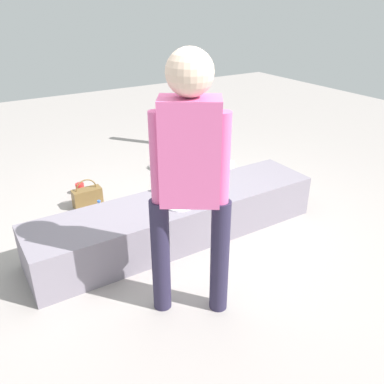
{
  "coord_description": "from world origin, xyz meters",
  "views": [
    {
      "loc": [
        -1.47,
        -2.56,
        1.89
      ],
      "look_at": [
        -0.1,
        -0.38,
        0.62
      ],
      "focal_mm": 37.59,
      "sensor_mm": 36.0,
      "label": 1
    }
  ],
  "objects_px": {
    "cake_plate": "(180,203)",
    "handbag_brown_canvas": "(87,197)",
    "adult_standing": "(190,169)",
    "water_bottle_far_side": "(63,228)",
    "handbag_black_leather": "(175,160)",
    "gift_bag": "(192,179)",
    "water_bottle_near_gift": "(100,210)",
    "child_seated": "(194,171)",
    "cake_box_white": "(215,166)",
    "party_cup_red": "(80,189)"
  },
  "relations": [
    {
      "from": "cake_plate",
      "to": "handbag_brown_canvas",
      "type": "bearing_deg",
      "value": 111.93
    },
    {
      "from": "adult_standing",
      "to": "water_bottle_far_side",
      "type": "relative_size",
      "value": 7.62
    },
    {
      "from": "water_bottle_far_side",
      "to": "handbag_black_leather",
      "type": "height_order",
      "value": "handbag_black_leather"
    },
    {
      "from": "gift_bag",
      "to": "cake_plate",
      "type": "bearing_deg",
      "value": -127.67
    },
    {
      "from": "water_bottle_near_gift",
      "to": "handbag_brown_canvas",
      "type": "xyz_separation_m",
      "value": [
        -0.02,
        0.29,
        0.02
      ]
    },
    {
      "from": "adult_standing",
      "to": "gift_bag",
      "type": "distance_m",
      "value": 1.96
    },
    {
      "from": "child_seated",
      "to": "handbag_black_leather",
      "type": "distance_m",
      "value": 1.51
    },
    {
      "from": "gift_bag",
      "to": "handbag_brown_canvas",
      "type": "relative_size",
      "value": 1.12
    },
    {
      "from": "water_bottle_near_gift",
      "to": "cake_box_white",
      "type": "height_order",
      "value": "water_bottle_near_gift"
    },
    {
      "from": "water_bottle_far_side",
      "to": "cake_box_white",
      "type": "xyz_separation_m",
      "value": [
        1.95,
        0.54,
        -0.04
      ]
    },
    {
      "from": "party_cup_red",
      "to": "water_bottle_far_side",
      "type": "bearing_deg",
      "value": -117.23
    },
    {
      "from": "cake_plate",
      "to": "cake_box_white",
      "type": "bearing_deg",
      "value": 45.02
    },
    {
      "from": "child_seated",
      "to": "water_bottle_far_side",
      "type": "bearing_deg",
      "value": 153.84
    },
    {
      "from": "handbag_black_leather",
      "to": "handbag_brown_canvas",
      "type": "height_order",
      "value": "handbag_black_leather"
    },
    {
      "from": "party_cup_red",
      "to": "cake_box_white",
      "type": "bearing_deg",
      "value": -8.28
    },
    {
      "from": "water_bottle_near_gift",
      "to": "handbag_black_leather",
      "type": "relative_size",
      "value": 0.55
    },
    {
      "from": "adult_standing",
      "to": "water_bottle_near_gift",
      "type": "xyz_separation_m",
      "value": [
        -0.09,
        1.46,
        -0.92
      ]
    },
    {
      "from": "gift_bag",
      "to": "water_bottle_near_gift",
      "type": "bearing_deg",
      "value": -178.32
    },
    {
      "from": "party_cup_red",
      "to": "handbag_black_leather",
      "type": "relative_size",
      "value": 0.36
    },
    {
      "from": "party_cup_red",
      "to": "handbag_brown_canvas",
      "type": "bearing_deg",
      "value": -94.03
    },
    {
      "from": "child_seated",
      "to": "water_bottle_far_side",
      "type": "distance_m",
      "value": 1.23
    },
    {
      "from": "adult_standing",
      "to": "party_cup_red",
      "type": "height_order",
      "value": "adult_standing"
    },
    {
      "from": "cake_plate",
      "to": "handbag_black_leather",
      "type": "relative_size",
      "value": 0.68
    },
    {
      "from": "water_bottle_near_gift",
      "to": "handbag_brown_canvas",
      "type": "height_order",
      "value": "handbag_brown_canvas"
    },
    {
      "from": "child_seated",
      "to": "gift_bag",
      "type": "xyz_separation_m",
      "value": [
        0.42,
        0.7,
        -0.44
      ]
    },
    {
      "from": "child_seated",
      "to": "gift_bag",
      "type": "height_order",
      "value": "child_seated"
    },
    {
      "from": "cake_box_white",
      "to": "gift_bag",
      "type": "bearing_deg",
      "value": -147.05
    },
    {
      "from": "cake_plate",
      "to": "party_cup_red",
      "type": "height_order",
      "value": "cake_plate"
    },
    {
      "from": "adult_standing",
      "to": "handbag_brown_canvas",
      "type": "bearing_deg",
      "value": 93.69
    },
    {
      "from": "water_bottle_far_side",
      "to": "handbag_black_leather",
      "type": "bearing_deg",
      "value": 27.62
    },
    {
      "from": "water_bottle_far_side",
      "to": "handbag_brown_canvas",
      "type": "relative_size",
      "value": 0.75
    },
    {
      "from": "child_seated",
      "to": "water_bottle_far_side",
      "type": "height_order",
      "value": "child_seated"
    },
    {
      "from": "handbag_brown_canvas",
      "to": "adult_standing",
      "type": "bearing_deg",
      "value": -86.31
    },
    {
      "from": "adult_standing",
      "to": "handbag_black_leather",
      "type": "relative_size",
      "value": 5.0
    },
    {
      "from": "adult_standing",
      "to": "water_bottle_far_side",
      "type": "bearing_deg",
      "value": 110.57
    },
    {
      "from": "adult_standing",
      "to": "handbag_black_leather",
      "type": "distance_m",
      "value": 2.54
    },
    {
      "from": "gift_bag",
      "to": "child_seated",
      "type": "bearing_deg",
      "value": -120.84
    },
    {
      "from": "adult_standing",
      "to": "cake_plate",
      "type": "xyz_separation_m",
      "value": [
        0.32,
        0.68,
        -0.61
      ]
    },
    {
      "from": "gift_bag",
      "to": "handbag_brown_canvas",
      "type": "distance_m",
      "value": 1.09
    },
    {
      "from": "adult_standing",
      "to": "water_bottle_near_gift",
      "type": "relative_size",
      "value": 9.05
    },
    {
      "from": "child_seated",
      "to": "water_bottle_far_side",
      "type": "relative_size",
      "value": 2.22
    },
    {
      "from": "party_cup_red",
      "to": "cake_plate",
      "type": "bearing_deg",
      "value": -73.48
    },
    {
      "from": "child_seated",
      "to": "water_bottle_near_gift",
      "type": "height_order",
      "value": "child_seated"
    },
    {
      "from": "water_bottle_far_side",
      "to": "party_cup_red",
      "type": "height_order",
      "value": "water_bottle_far_side"
    },
    {
      "from": "child_seated",
      "to": "cake_box_white",
      "type": "xyz_separation_m",
      "value": [
        0.94,
        1.03,
        -0.52
      ]
    },
    {
      "from": "adult_standing",
      "to": "handbag_brown_canvas",
      "type": "relative_size",
      "value": 5.72
    },
    {
      "from": "gift_bag",
      "to": "cake_box_white",
      "type": "bearing_deg",
      "value": 32.95
    },
    {
      "from": "adult_standing",
      "to": "handbag_black_leather",
      "type": "xyz_separation_m",
      "value": [
        1.1,
        2.12,
        -0.88
      ]
    },
    {
      "from": "cake_box_white",
      "to": "handbag_black_leather",
      "type": "distance_m",
      "value": 0.47
    },
    {
      "from": "adult_standing",
      "to": "handbag_brown_canvas",
      "type": "xyz_separation_m",
      "value": [
        -0.11,
        1.75,
        -0.9
      ]
    }
  ]
}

